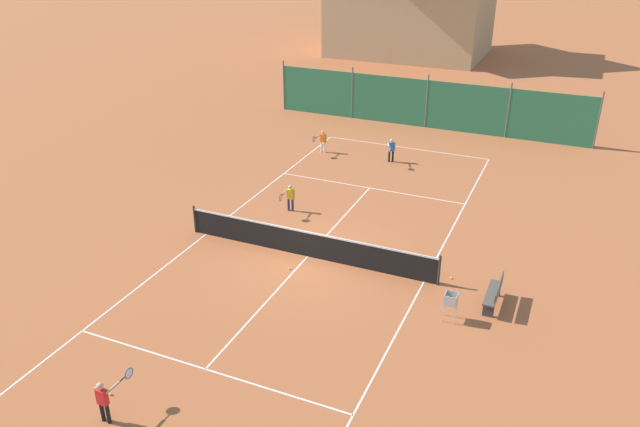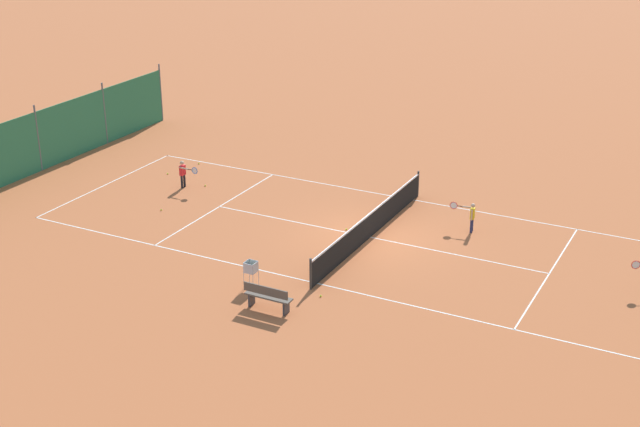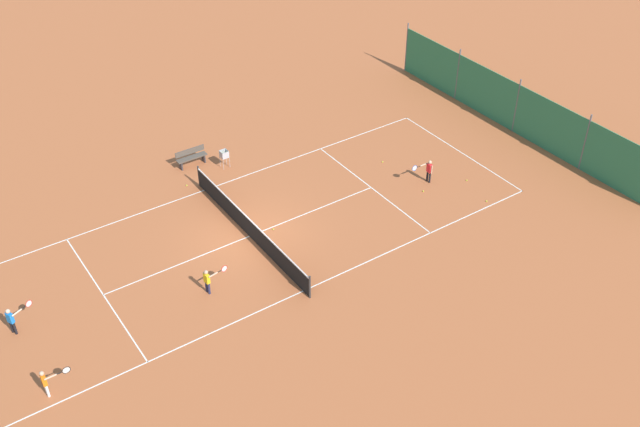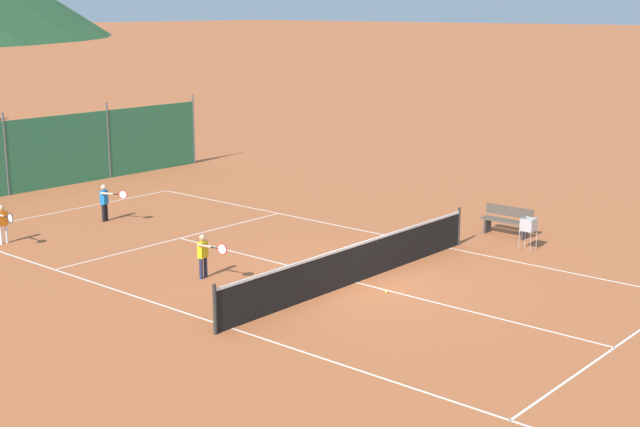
{
  "view_description": "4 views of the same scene",
  "coord_description": "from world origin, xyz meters",
  "px_view_note": "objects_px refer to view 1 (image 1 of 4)",
  "views": [
    {
      "loc": [
        7.82,
        -16.91,
        10.71
      ],
      "look_at": [
        0.06,
        0.92,
        1.24
      ],
      "focal_mm": 35.0,
      "sensor_mm": 36.0,
      "label": 1
    },
    {
      "loc": [
        26.61,
        11.72,
        12.83
      ],
      "look_at": [
        0.73,
        -1.64,
        0.87
      ],
      "focal_mm": 50.0,
      "sensor_mm": 36.0,
      "label": 2
    },
    {
      "loc": [
        -21.98,
        11.44,
        19.33
      ],
      "look_at": [
        -1.6,
        -2.48,
        1.13
      ],
      "focal_mm": 42.0,
      "sensor_mm": 36.0,
      "label": 3
    },
    {
      "loc": [
        -16.0,
        -12.62,
        6.44
      ],
      "look_at": [
        0.14,
        1.26,
        1.48
      ],
      "focal_mm": 50.0,
      "sensor_mm": 36.0,
      "label": 4
    }
  ],
  "objects_px": {
    "player_near_service": "(322,140)",
    "ball_hopper": "(451,301)",
    "player_near_baseline": "(105,398)",
    "courtside_bench": "(494,293)",
    "tennis_ball_service_box": "(451,278)",
    "tennis_ball_mid_court": "(289,269)",
    "tennis_net": "(308,244)",
    "player_far_baseline": "(290,196)",
    "player_far_service": "(391,149)",
    "tennis_ball_alley_left": "(111,394)"
  },
  "relations": [
    {
      "from": "player_far_service",
      "to": "tennis_ball_alley_left",
      "type": "height_order",
      "value": "player_far_service"
    },
    {
      "from": "player_near_baseline",
      "to": "player_near_service",
      "type": "bearing_deg",
      "value": 97.74
    },
    {
      "from": "player_near_baseline",
      "to": "ball_hopper",
      "type": "relative_size",
      "value": 1.28
    },
    {
      "from": "tennis_net",
      "to": "tennis_ball_mid_court",
      "type": "height_order",
      "value": "tennis_net"
    },
    {
      "from": "ball_hopper",
      "to": "tennis_net",
      "type": "bearing_deg",
      "value": 162.09
    },
    {
      "from": "ball_hopper",
      "to": "tennis_ball_mid_court",
      "type": "bearing_deg",
      "value": 173.05
    },
    {
      "from": "player_far_service",
      "to": "courtside_bench",
      "type": "xyz_separation_m",
      "value": [
        6.45,
        -10.2,
        -0.22
      ]
    },
    {
      "from": "player_near_service",
      "to": "tennis_ball_mid_court",
      "type": "xyz_separation_m",
      "value": [
        3.4,
        -10.65,
        -0.61
      ]
    },
    {
      "from": "player_far_service",
      "to": "courtside_bench",
      "type": "bearing_deg",
      "value": -57.67
    },
    {
      "from": "tennis_ball_alley_left",
      "to": "tennis_ball_service_box",
      "type": "bearing_deg",
      "value": 53.28
    },
    {
      "from": "tennis_net",
      "to": "player_near_service",
      "type": "xyz_separation_m",
      "value": [
        -3.59,
        9.61,
        0.15
      ]
    },
    {
      "from": "player_near_service",
      "to": "courtside_bench",
      "type": "bearing_deg",
      "value": -45.49
    },
    {
      "from": "ball_hopper",
      "to": "tennis_ball_service_box",
      "type": "bearing_deg",
      "value": 101.11
    },
    {
      "from": "tennis_ball_service_box",
      "to": "ball_hopper",
      "type": "relative_size",
      "value": 0.07
    },
    {
      "from": "tennis_ball_alley_left",
      "to": "courtside_bench",
      "type": "xyz_separation_m",
      "value": [
        7.95,
        7.65,
        0.42
      ]
    },
    {
      "from": "player_far_service",
      "to": "player_far_baseline",
      "type": "bearing_deg",
      "value": -106.75
    },
    {
      "from": "player_far_service",
      "to": "tennis_ball_mid_court",
      "type": "bearing_deg",
      "value": -90.45
    },
    {
      "from": "player_far_baseline",
      "to": "tennis_ball_mid_court",
      "type": "distance_m",
      "value": 4.51
    },
    {
      "from": "ball_hopper",
      "to": "courtside_bench",
      "type": "distance_m",
      "value": 1.61
    },
    {
      "from": "player_far_baseline",
      "to": "courtside_bench",
      "type": "relative_size",
      "value": 0.73
    },
    {
      "from": "tennis_ball_mid_court",
      "to": "ball_hopper",
      "type": "relative_size",
      "value": 0.07
    },
    {
      "from": "player_near_service",
      "to": "courtside_bench",
      "type": "xyz_separation_m",
      "value": [
        9.94,
        -10.11,
        -0.2
      ]
    },
    {
      "from": "player_far_service",
      "to": "player_near_baseline",
      "type": "bearing_deg",
      "value": -93.02
    },
    {
      "from": "tennis_net",
      "to": "player_far_baseline",
      "type": "distance_m",
      "value": 3.67
    },
    {
      "from": "player_near_service",
      "to": "ball_hopper",
      "type": "distance_m",
      "value": 14.4
    },
    {
      "from": "player_far_service",
      "to": "tennis_ball_alley_left",
      "type": "relative_size",
      "value": 17.3
    },
    {
      "from": "tennis_net",
      "to": "tennis_ball_service_box",
      "type": "bearing_deg",
      "value": 6.09
    },
    {
      "from": "player_near_baseline",
      "to": "player_near_service",
      "type": "height_order",
      "value": "player_near_baseline"
    },
    {
      "from": "courtside_bench",
      "to": "player_far_baseline",
      "type": "bearing_deg",
      "value": 157.66
    },
    {
      "from": "ball_hopper",
      "to": "tennis_ball_alley_left",
      "type": "bearing_deg",
      "value": -137.02
    },
    {
      "from": "player_near_baseline",
      "to": "player_far_service",
      "type": "bearing_deg",
      "value": 86.98
    },
    {
      "from": "player_far_baseline",
      "to": "tennis_ball_service_box",
      "type": "relative_size",
      "value": 16.6
    },
    {
      "from": "player_near_baseline",
      "to": "tennis_ball_mid_court",
      "type": "relative_size",
      "value": 17.28
    },
    {
      "from": "player_far_baseline",
      "to": "tennis_ball_service_box",
      "type": "distance_m",
      "value": 7.44
    },
    {
      "from": "player_far_baseline",
      "to": "ball_hopper",
      "type": "distance_m",
      "value": 8.79
    },
    {
      "from": "tennis_ball_mid_court",
      "to": "tennis_ball_alley_left",
      "type": "bearing_deg",
      "value": -101.2
    },
    {
      "from": "player_near_baseline",
      "to": "courtside_bench",
      "type": "xyz_separation_m",
      "value": [
        7.43,
        8.32,
        -0.22
      ]
    },
    {
      "from": "player_near_baseline",
      "to": "player_far_baseline",
      "type": "xyz_separation_m",
      "value": [
        -1.04,
        11.8,
        -0.02
      ]
    },
    {
      "from": "player_near_service",
      "to": "courtside_bench",
      "type": "height_order",
      "value": "player_near_service"
    },
    {
      "from": "tennis_ball_service_box",
      "to": "tennis_ball_alley_left",
      "type": "distance_m",
      "value": 10.81
    },
    {
      "from": "player_far_service",
      "to": "tennis_ball_alley_left",
      "type": "xyz_separation_m",
      "value": [
        -1.49,
        -17.85,
        -0.64
      ]
    },
    {
      "from": "tennis_net",
      "to": "player_near_service",
      "type": "relative_size",
      "value": 8.36
    },
    {
      "from": "player_near_baseline",
      "to": "tennis_net",
      "type": "bearing_deg",
      "value": 82.98
    },
    {
      "from": "player_near_service",
      "to": "player_far_baseline",
      "type": "bearing_deg",
      "value": -77.56
    },
    {
      "from": "tennis_ball_alley_left",
      "to": "courtside_bench",
      "type": "relative_size",
      "value": 0.04
    },
    {
      "from": "player_near_service",
      "to": "tennis_ball_mid_court",
      "type": "relative_size",
      "value": 16.64
    },
    {
      "from": "tennis_ball_alley_left",
      "to": "ball_hopper",
      "type": "height_order",
      "value": "ball_hopper"
    },
    {
      "from": "tennis_net",
      "to": "player_far_baseline",
      "type": "relative_size",
      "value": 8.38
    },
    {
      "from": "player_near_baseline",
      "to": "courtside_bench",
      "type": "bearing_deg",
      "value": 48.24
    },
    {
      "from": "player_near_service",
      "to": "tennis_ball_service_box",
      "type": "bearing_deg",
      "value": -47.07
    }
  ]
}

